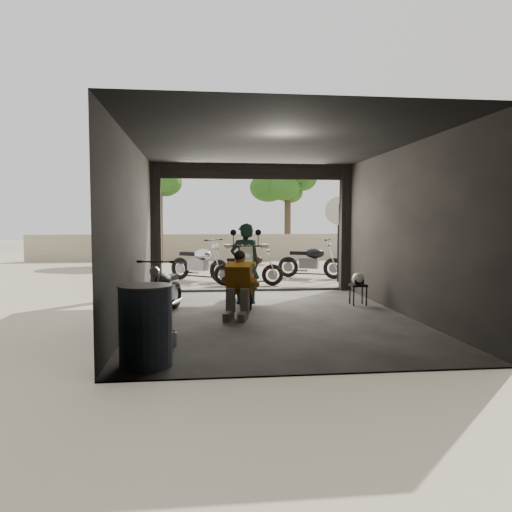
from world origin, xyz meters
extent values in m
plane|color=#7A6D56|center=(0.00, 0.00, 0.00)|extent=(80.00, 80.00, 0.00)
cube|color=#2D2B28|center=(0.00, 0.00, 0.01)|extent=(5.00, 7.00, 0.02)
plane|color=black|center=(0.00, 0.00, 3.20)|extent=(7.00, 7.00, 0.00)
cube|color=black|center=(0.00, -3.50, 1.60)|extent=(5.00, 0.02, 3.20)
cube|color=black|center=(-2.50, 0.00, 1.60)|extent=(0.02, 7.00, 3.20)
cube|color=black|center=(2.50, 0.00, 1.60)|extent=(0.02, 7.00, 3.20)
cube|color=black|center=(-2.38, 3.38, 1.60)|extent=(0.24, 0.24, 3.20)
cube|color=black|center=(2.38, 3.38, 1.60)|extent=(0.24, 0.24, 3.20)
cube|color=black|center=(0.00, 3.42, 3.02)|extent=(5.00, 0.16, 0.36)
cube|color=#2D2B28|center=(0.00, 3.50, 0.04)|extent=(5.00, 0.25, 0.08)
cube|color=gray|center=(0.00, 14.00, 0.60)|extent=(18.00, 0.30, 1.20)
cylinder|color=#382B1E|center=(-3.00, 12.50, 1.79)|extent=(0.30, 0.30, 3.58)
ellipsoid|color=#1E4C14|center=(-3.00, 12.50, 4.03)|extent=(2.20, 2.20, 3.14)
cylinder|color=#382B1E|center=(2.80, 14.00, 1.60)|extent=(0.30, 0.30, 3.20)
ellipsoid|color=#1E4C14|center=(2.80, 14.00, 3.60)|extent=(2.20, 2.20, 2.80)
imported|color=black|center=(-0.36, 1.56, 0.87)|extent=(0.67, 0.46, 1.75)
cube|color=black|center=(2.00, 1.10, 0.44)|extent=(0.33, 0.33, 0.04)
cylinder|color=black|center=(1.86, 0.96, 0.22)|extent=(0.03, 0.03, 0.44)
cylinder|color=black|center=(2.14, 0.96, 0.22)|extent=(0.03, 0.03, 0.44)
cylinder|color=black|center=(1.86, 1.23, 0.22)|extent=(0.03, 0.03, 0.44)
cylinder|color=black|center=(2.14, 1.23, 0.22)|extent=(0.03, 0.03, 0.44)
ellipsoid|color=silver|center=(1.99, 1.08, 0.58)|extent=(0.28, 0.29, 0.25)
cylinder|color=#3D5068|center=(-2.00, -2.92, 0.50)|extent=(0.80, 0.80, 1.00)
cylinder|color=black|center=(2.74, 5.20, 1.15)|extent=(0.08, 0.08, 2.30)
cylinder|color=beige|center=(2.74, 5.18, 2.09)|extent=(0.84, 0.03, 0.84)
camera|label=1|loc=(-1.35, -9.05, 1.79)|focal=35.00mm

